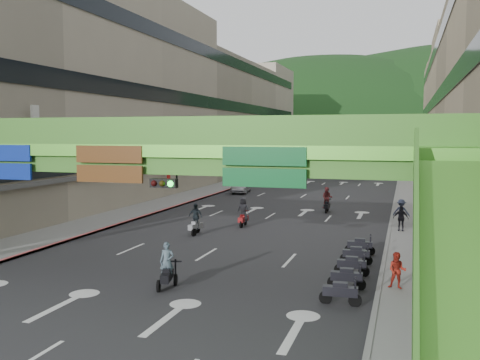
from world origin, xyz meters
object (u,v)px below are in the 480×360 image
object	(u,v)px
overpass_near	(169,164)
car_silver	(241,186)
scooter_rider_near	(167,267)
scooter_rider_mid	(327,199)
pedestrian_red	(397,274)
car_yellow	(364,169)

from	to	relation	value
overpass_near	car_silver	world-z (taller)	overpass_near
scooter_rider_near	scooter_rider_mid	xyz separation A→B (m)	(3.27, 23.56, 0.18)
scooter_rider_near	overpass_near	bearing A→B (deg)	-46.44
car_silver	scooter_rider_near	bearing A→B (deg)	-85.70
overpass_near	scooter_rider_mid	world-z (taller)	overpass_near
scooter_rider_mid	pedestrian_red	size ratio (longest dim) A/B	1.40
scooter_rider_near	scooter_rider_mid	bearing A→B (deg)	82.09
overpass_near	car_yellow	world-z (taller)	overpass_near
overpass_near	scooter_rider_mid	xyz separation A→B (m)	(3.02, 23.82, -4.12)
scooter_rider_mid	car_yellow	xyz separation A→B (m)	(-0.52, 46.35, -0.40)
scooter_rider_near	car_silver	size ratio (longest dim) A/B	0.43
car_silver	pedestrian_red	xyz separation A→B (m)	(16.80, -32.94, -0.01)
car_yellow	pedestrian_red	size ratio (longest dim) A/B	2.67
car_silver	car_yellow	xyz separation A→B (m)	(10.44, 34.62, -0.08)
overpass_near	car_yellow	distance (m)	70.36
scooter_rider_near	car_silver	bearing A→B (deg)	102.28
pedestrian_red	car_yellow	bearing A→B (deg)	101.40
scooter_rider_mid	pedestrian_red	bearing A→B (deg)	-74.59
overpass_near	car_silver	size ratio (longest dim) A/B	6.11
overpass_near	car_silver	bearing A→B (deg)	102.58
scooter_rider_mid	car_yellow	size ratio (longest dim) A/B	0.53
car_yellow	pedestrian_red	bearing A→B (deg)	-85.77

